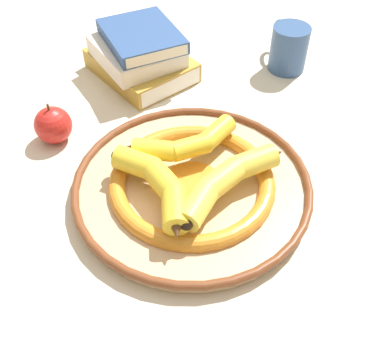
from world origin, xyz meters
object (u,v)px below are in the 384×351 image
Objects in this scene: coffee_mug at (288,47)px; apple at (53,125)px; decorative_bowl at (192,185)px; banana_b at (185,143)px; banana_c at (227,180)px; banana_a at (159,185)px; book_stack at (140,56)px.

coffee_mug is 0.50m from apple.
banana_b is (-0.04, -0.04, 0.04)m from decorative_bowl.
banana_b is 0.72× the size of banana_c.
apple is at bearing 105.76° from coffee_mug.
banana_b is 1.41× the size of coffee_mug.
banana_c is (-0.06, 0.08, 0.00)m from banana_a.
apple is at bearing 15.75° from banana_a.
banana_c is 0.41m from coffee_mug.
banana_b is 0.62× the size of book_stack.
book_stack reaches higher than banana_b.
coffee_mug reaches higher than banana_b.
banana_a is 2.32× the size of apple.
decorative_bowl is 0.07m from banana_c.
book_stack reaches higher than coffee_mug.
apple is at bearing -69.79° from book_stack.
decorative_bowl is 3.42× the size of coffee_mug.
banana_c reaches higher than banana_b.
banana_a reaches higher than banana_b.
banana_a is (0.05, -0.03, 0.04)m from decorative_bowl.
coffee_mug reaches higher than apple.
coffee_mug is (-0.41, 0.00, 0.03)m from decorative_bowl.
book_stack is at bearing 83.73° from coffee_mug.
banana_b is 0.37m from coffee_mug.
coffee_mug is (-0.41, -0.05, -0.01)m from banana_c.
decorative_bowl is at bearing -17.94° from book_stack.
banana_b is at bearing 132.93° from coffee_mug.
banana_c is 1.95× the size of coffee_mug.
banana_b is at bearing -56.04° from banana_a.
decorative_bowl is 0.07m from banana_b.
banana_a is at bearing 135.78° from coffee_mug.
decorative_bowl is 0.41m from coffee_mug.
banana_b is 0.10m from banana_c.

